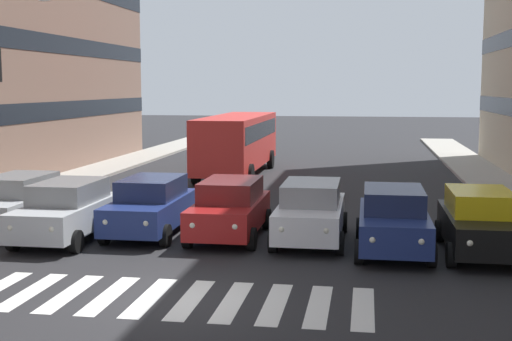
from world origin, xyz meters
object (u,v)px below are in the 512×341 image
(car_1, at_px, (393,220))
(car_3, at_px, (230,208))
(car_4, at_px, (151,206))
(car_5, at_px, (67,210))
(car_2, at_px, (311,211))
(car_6, at_px, (18,202))
(bus_behind_traffic, at_px, (238,138))
(car_0, at_px, (480,222))

(car_1, height_order, car_3, same)
(car_1, relative_size, car_4, 1.00)
(car_4, relative_size, car_5, 1.00)
(car_2, height_order, car_6, same)
(car_5, bearing_deg, bus_behind_traffic, -98.00)
(car_0, height_order, car_5, same)
(bus_behind_traffic, bearing_deg, car_2, 108.61)
(car_2, height_order, car_5, same)
(car_3, height_order, car_5, same)
(car_1, xyz_separation_m, bus_behind_traffic, (7.17, -15.32, 0.97))
(car_2, xyz_separation_m, car_6, (9.15, -0.12, 0.00))
(car_5, distance_m, car_6, 2.38)
(car_3, bearing_deg, bus_behind_traffic, -80.26)
(car_6, height_order, bus_behind_traffic, bus_behind_traffic)
(car_2, relative_size, car_6, 1.00)
(car_6, bearing_deg, car_3, -179.98)
(bus_behind_traffic, bearing_deg, car_5, 82.00)
(car_3, distance_m, car_6, 6.74)
(car_6, bearing_deg, bus_behind_traffic, -106.66)
(car_3, bearing_deg, car_2, 177.00)
(car_0, relative_size, car_4, 1.00)
(car_3, relative_size, car_5, 1.00)
(bus_behind_traffic, bearing_deg, car_3, 99.74)
(car_0, distance_m, car_1, 2.27)
(car_0, xyz_separation_m, car_6, (13.72, -0.98, 0.00))
(car_5, bearing_deg, car_2, -172.35)
(car_0, bearing_deg, car_3, -8.01)
(car_4, bearing_deg, car_2, 177.77)
(car_4, height_order, bus_behind_traffic, bus_behind_traffic)
(car_2, distance_m, car_4, 4.86)
(car_6, xyz_separation_m, bus_behind_traffic, (-4.28, -14.31, 0.97))
(car_1, height_order, car_6, same)
(car_1, height_order, car_4, same)
(car_4, xyz_separation_m, car_6, (4.28, 0.07, 0.00))
(car_2, bearing_deg, bus_behind_traffic, -71.39)
(car_3, height_order, car_4, same)
(car_0, distance_m, car_5, 11.60)
(car_2, relative_size, car_4, 1.00)
(car_4, bearing_deg, bus_behind_traffic, -90.00)
(car_1, distance_m, car_3, 4.82)
(car_5, bearing_deg, car_6, -26.67)
(car_2, relative_size, bus_behind_traffic, 0.42)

